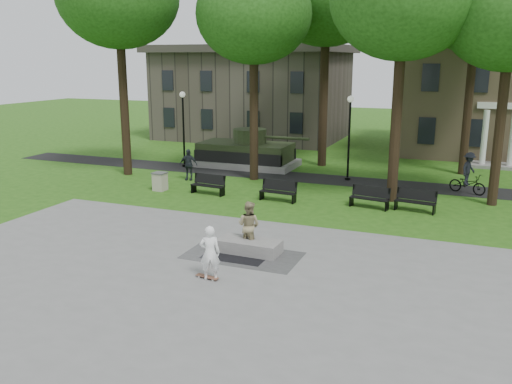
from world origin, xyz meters
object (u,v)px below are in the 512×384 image
concrete_block (249,246)px  trash_bin (160,181)px  park_bench_0 (208,184)px  skateboarder (210,253)px  cyclist (468,177)px  friend_watching (249,226)px

concrete_block → trash_bin: 10.54m
park_bench_0 → trash_bin: 2.71m
skateboarder → trash_bin: size_ratio=1.81×
concrete_block → trash_bin: size_ratio=2.29×
cyclist → trash_bin: size_ratio=2.21×
concrete_block → skateboarder: skateboarder is taller
concrete_block → trash_bin: bearing=138.8°
concrete_block → trash_bin: trash_bin is taller
park_bench_0 → friend_watching: bearing=-48.5°
concrete_block → cyclist: cyclist is taller
cyclist → park_bench_0: bearing=136.7°
friend_watching → cyclist: 13.89m
skateboarder → trash_bin: 12.37m
skateboarder → cyclist: size_ratio=0.82×
friend_watching → park_bench_0: friend_watching is taller
concrete_block → skateboarder: (-0.19, -2.70, 0.65)m
concrete_block → park_bench_0: size_ratio=1.20×
concrete_block → trash_bin: (-7.93, 6.95, 0.24)m
trash_bin → concrete_block: bearing=-41.2°
cyclist → concrete_block: bearing=174.7°
friend_watching → skateboarder: bearing=97.3°
skateboarder → friend_watching: friend_watching is taller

